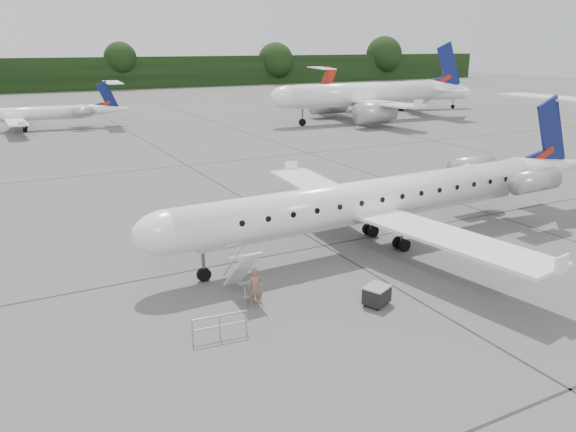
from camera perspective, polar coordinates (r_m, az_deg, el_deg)
ground at (r=31.12m, az=14.49°, el=-4.56°), size 320.00×320.00×0.00m
treeline at (r=152.61m, az=-20.85°, el=13.32°), size 260.00×4.00×8.00m
main_regional_jet at (r=31.78m, az=8.66°, el=3.65°), size 31.24×23.00×7.82m
airstair at (r=25.98m, az=-4.71°, el=-5.53°), size 0.93×2.48×2.45m
passenger at (r=24.96m, az=-3.33°, el=-7.28°), size 0.77×0.63×1.81m
safety_railing at (r=22.71m, az=-6.94°, el=-11.13°), size 2.20×0.29×1.00m
baggage_cart at (r=25.52m, az=9.01°, el=-7.95°), size 1.38×1.27×0.96m
bg_narrowbody at (r=85.50m, az=7.59°, el=13.26°), size 32.28×23.64×11.37m
bg_regional_left at (r=83.63m, az=-25.98°, el=9.87°), size 25.08×18.99×6.24m
bg_regional_right at (r=102.77m, az=11.77°, el=12.60°), size 32.89×27.09×7.52m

